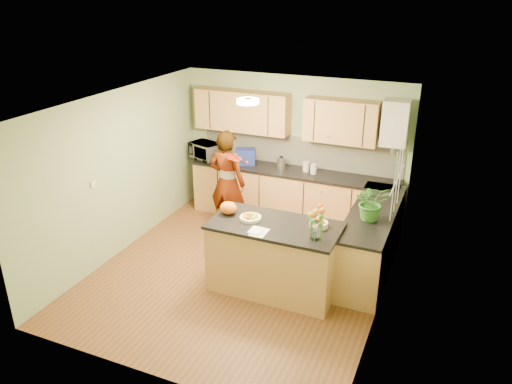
% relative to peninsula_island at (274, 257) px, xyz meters
% --- Properties ---
extents(floor, '(4.50, 4.50, 0.00)m').
position_rel_peninsula_island_xyz_m(floor, '(-0.59, 0.18, -0.49)').
color(floor, brown).
rests_on(floor, ground).
extents(ceiling, '(4.00, 4.50, 0.02)m').
position_rel_peninsula_island_xyz_m(ceiling, '(-0.59, 0.18, 2.01)').
color(ceiling, silver).
rests_on(ceiling, wall_back).
extents(wall_back, '(4.00, 0.02, 2.50)m').
position_rel_peninsula_island_xyz_m(wall_back, '(-0.59, 2.43, 0.76)').
color(wall_back, '#8EA274').
rests_on(wall_back, floor).
extents(wall_front, '(4.00, 0.02, 2.50)m').
position_rel_peninsula_island_xyz_m(wall_front, '(-0.59, -2.07, 0.76)').
color(wall_front, '#8EA274').
rests_on(wall_front, floor).
extents(wall_left, '(0.02, 4.50, 2.50)m').
position_rel_peninsula_island_xyz_m(wall_left, '(-2.59, 0.18, 0.76)').
color(wall_left, '#8EA274').
rests_on(wall_left, floor).
extents(wall_right, '(0.02, 4.50, 2.50)m').
position_rel_peninsula_island_xyz_m(wall_right, '(1.41, 0.18, 0.76)').
color(wall_right, '#8EA274').
rests_on(wall_right, floor).
extents(back_counter, '(3.64, 0.62, 0.94)m').
position_rel_peninsula_island_xyz_m(back_counter, '(-0.49, 2.13, -0.02)').
color(back_counter, '#B78749').
rests_on(back_counter, floor).
extents(right_counter, '(0.62, 2.24, 0.94)m').
position_rel_peninsula_island_xyz_m(right_counter, '(1.11, 1.03, -0.02)').
color(right_counter, '#B78749').
rests_on(right_counter, floor).
extents(splashback, '(3.60, 0.02, 0.52)m').
position_rel_peninsula_island_xyz_m(splashback, '(-0.49, 2.42, 0.71)').
color(splashback, beige).
rests_on(splashback, back_counter).
extents(upper_cabinets, '(3.20, 0.34, 0.70)m').
position_rel_peninsula_island_xyz_m(upper_cabinets, '(-0.77, 2.26, 1.36)').
color(upper_cabinets, '#B78749').
rests_on(upper_cabinets, wall_back).
extents(boiler, '(0.40, 0.30, 0.86)m').
position_rel_peninsula_island_xyz_m(boiler, '(1.11, 2.27, 1.40)').
color(boiler, silver).
rests_on(boiler, wall_back).
extents(window_right, '(0.01, 1.30, 1.05)m').
position_rel_peninsula_island_xyz_m(window_right, '(1.40, 0.78, 1.06)').
color(window_right, silver).
rests_on(window_right, wall_right).
extents(light_switch, '(0.02, 0.09, 0.09)m').
position_rel_peninsula_island_xyz_m(light_switch, '(-2.58, -0.42, 0.81)').
color(light_switch, silver).
rests_on(light_switch, wall_left).
extents(ceiling_lamp, '(0.30, 0.30, 0.07)m').
position_rel_peninsula_island_xyz_m(ceiling_lamp, '(-0.59, 0.48, 1.97)').
color(ceiling_lamp, '#FFEABF').
rests_on(ceiling_lamp, ceiling).
extents(peninsula_island, '(1.72, 0.88, 0.99)m').
position_rel_peninsula_island_xyz_m(peninsula_island, '(0.00, 0.00, 0.00)').
color(peninsula_island, '#B78749').
rests_on(peninsula_island, floor).
extents(fruit_dish, '(0.29, 0.29, 0.10)m').
position_rel_peninsula_island_xyz_m(fruit_dish, '(-0.35, 0.00, 0.53)').
color(fruit_dish, beige).
rests_on(fruit_dish, peninsula_island).
extents(orange_bowl, '(0.24, 0.24, 0.14)m').
position_rel_peninsula_island_xyz_m(orange_bowl, '(0.55, 0.15, 0.55)').
color(orange_bowl, beige).
rests_on(orange_bowl, peninsula_island).
extents(flower_vase, '(0.28, 0.28, 0.51)m').
position_rel_peninsula_island_xyz_m(flower_vase, '(0.60, -0.18, 0.83)').
color(flower_vase, silver).
rests_on(flower_vase, peninsula_island).
extents(orange_bag, '(0.26, 0.23, 0.18)m').
position_rel_peninsula_island_xyz_m(orange_bag, '(-0.70, 0.05, 0.58)').
color(orange_bag, orange).
rests_on(orange_bag, peninsula_island).
extents(papers, '(0.20, 0.27, 0.01)m').
position_rel_peninsula_island_xyz_m(papers, '(-0.10, -0.30, 0.50)').
color(papers, white).
rests_on(papers, peninsula_island).
extents(violinist, '(0.68, 0.48, 1.77)m').
position_rel_peninsula_island_xyz_m(violinist, '(-1.34, 1.31, 0.39)').
color(violinist, '#E4AF8B').
rests_on(violinist, floor).
extents(violin, '(0.66, 0.57, 0.17)m').
position_rel_peninsula_island_xyz_m(violin, '(-1.14, 1.09, 0.92)').
color(violin, '#4F1204').
rests_on(violin, violinist).
extents(microwave, '(0.63, 0.52, 0.30)m').
position_rel_peninsula_island_xyz_m(microwave, '(-2.17, 2.10, 0.60)').
color(microwave, silver).
rests_on(microwave, back_counter).
extents(blue_box, '(0.40, 0.35, 0.27)m').
position_rel_peninsula_island_xyz_m(blue_box, '(-1.38, 2.15, 0.58)').
color(blue_box, navy).
rests_on(blue_box, back_counter).
extents(kettle, '(0.15, 0.15, 0.28)m').
position_rel_peninsula_island_xyz_m(kettle, '(-0.70, 2.13, 0.56)').
color(kettle, '#ADADB2').
rests_on(kettle, back_counter).
extents(jar_cream, '(0.13, 0.13, 0.17)m').
position_rel_peninsula_island_xyz_m(jar_cream, '(-0.27, 2.18, 0.53)').
color(jar_cream, beige).
rests_on(jar_cream, back_counter).
extents(jar_white, '(0.13, 0.13, 0.17)m').
position_rel_peninsula_island_xyz_m(jar_white, '(-0.12, 2.13, 0.53)').
color(jar_white, silver).
rests_on(jar_white, back_counter).
extents(potted_plant, '(0.58, 0.55, 0.52)m').
position_rel_peninsula_island_xyz_m(potted_plant, '(1.11, 0.73, 0.70)').
color(potted_plant, '#377C29').
rests_on(potted_plant, right_counter).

